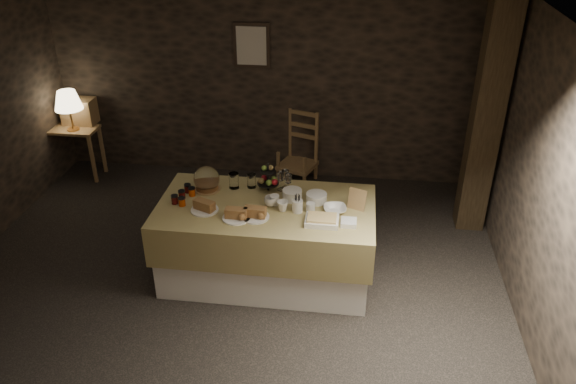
# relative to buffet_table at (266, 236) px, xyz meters

# --- Properties ---
(ground_plane) EXTENTS (5.50, 5.00, 0.01)m
(ground_plane) POSITION_rel_buffet_table_xyz_m (-0.38, -0.23, -0.47)
(ground_plane) COLOR black
(ground_plane) RESTS_ON ground
(room_shell) EXTENTS (5.52, 5.02, 2.60)m
(room_shell) POSITION_rel_buffet_table_xyz_m (-0.38, -0.23, 1.09)
(room_shell) COLOR black
(room_shell) RESTS_ON ground
(buffet_table) EXTENTS (2.07, 1.10, 0.82)m
(buffet_table) POSITION_rel_buffet_table_xyz_m (0.00, 0.00, 0.00)
(buffet_table) COLOR white
(buffet_table) RESTS_ON ground_plane
(console_table) EXTENTS (0.65, 0.37, 0.69)m
(console_table) POSITION_rel_buffet_table_xyz_m (-2.88, 1.85, 0.09)
(console_table) COLOR olive
(console_table) RESTS_ON ground_plane
(table_lamp) EXTENTS (0.35, 0.35, 0.53)m
(table_lamp) POSITION_rel_buffet_table_xyz_m (-2.83, 1.80, 0.62)
(table_lamp) COLOR #C18945
(table_lamp) RESTS_ON console_table
(wine_rack) EXTENTS (0.42, 0.26, 0.34)m
(wine_rack) POSITION_rel_buffet_table_xyz_m (-2.83, 2.03, 0.39)
(wine_rack) COLOR olive
(wine_rack) RESTS_ON console_table
(chair) EXTENTS (0.56, 0.54, 0.74)m
(chair) POSITION_rel_buffet_table_xyz_m (0.07, 2.12, -0.05)
(chair) COLOR olive
(chair) RESTS_ON ground_plane
(timber_column) EXTENTS (0.30, 0.30, 2.60)m
(timber_column) POSITION_rel_buffet_table_xyz_m (2.17, 1.27, 0.83)
(timber_column) COLOR black
(timber_column) RESTS_ON ground_plane
(framed_picture) EXTENTS (0.45, 0.04, 0.55)m
(framed_picture) POSITION_rel_buffet_table_xyz_m (-0.53, 2.24, 1.28)
(framed_picture) COLOR #2E2219
(framed_picture) RESTS_ON room_shell
(plate_stack_a) EXTENTS (0.19, 0.19, 0.10)m
(plate_stack_a) POSITION_rel_buffet_table_xyz_m (0.23, 0.15, 0.40)
(plate_stack_a) COLOR silver
(plate_stack_a) RESTS_ON buffet_table
(plate_stack_b) EXTENTS (0.20, 0.20, 0.08)m
(plate_stack_b) POSITION_rel_buffet_table_xyz_m (0.47, 0.14, 0.39)
(plate_stack_b) COLOR silver
(plate_stack_b) RESTS_ON buffet_table
(cutlery_holder) EXTENTS (0.10, 0.10, 0.12)m
(cutlery_holder) POSITION_rel_buffet_table_xyz_m (0.31, -0.07, 0.41)
(cutlery_holder) COLOR silver
(cutlery_holder) RESTS_ON buffet_table
(cup_a) EXTENTS (0.15, 0.15, 0.10)m
(cup_a) POSITION_rel_buffet_table_xyz_m (0.05, 0.00, 0.40)
(cup_a) COLOR silver
(cup_a) RESTS_ON buffet_table
(cup_b) EXTENTS (0.13, 0.13, 0.10)m
(cup_b) POSITION_rel_buffet_table_xyz_m (0.17, -0.07, 0.40)
(cup_b) COLOR silver
(cup_b) RESTS_ON buffet_table
(mug_c) EXTENTS (0.09, 0.09, 0.09)m
(mug_c) POSITION_rel_buffet_table_xyz_m (0.08, 0.03, 0.40)
(mug_c) COLOR silver
(mug_c) RESTS_ON buffet_table
(mug_d) EXTENTS (0.08, 0.08, 0.09)m
(mug_d) POSITION_rel_buffet_table_xyz_m (0.43, -0.06, 0.39)
(mug_d) COLOR silver
(mug_d) RESTS_ON buffet_table
(bowl) EXTENTS (0.24, 0.24, 0.05)m
(bowl) POSITION_rel_buffet_table_xyz_m (0.66, -0.03, 0.37)
(bowl) COLOR silver
(bowl) RESTS_ON buffet_table
(cake_dome) EXTENTS (0.26, 0.26, 0.26)m
(cake_dome) POSITION_rel_buffet_table_xyz_m (-0.63, 0.23, 0.45)
(cake_dome) COLOR olive
(cake_dome) RESTS_ON buffet_table
(fruit_stand) EXTENTS (0.21, 0.21, 0.30)m
(fruit_stand) POSITION_rel_buffet_table_xyz_m (-0.02, 0.29, 0.47)
(fruit_stand) COLOR black
(fruit_stand) RESTS_ON buffet_table
(bread_platter_left) EXTENTS (0.26, 0.26, 0.11)m
(bread_platter_left) POSITION_rel_buffet_table_xyz_m (-0.55, -0.17, 0.39)
(bread_platter_left) COLOR silver
(bread_platter_left) RESTS_ON buffet_table
(bread_platter_center) EXTENTS (0.26, 0.26, 0.11)m
(bread_platter_center) POSITION_rel_buffet_table_xyz_m (-0.23, -0.27, 0.39)
(bread_platter_center) COLOR silver
(bread_platter_center) RESTS_ON buffet_table
(bread_platter_right) EXTENTS (0.26, 0.26, 0.11)m
(bread_platter_right) POSITION_rel_buffet_table_xyz_m (-0.06, -0.23, 0.39)
(bread_platter_right) COLOR silver
(bread_platter_right) RESTS_ON buffet_table
(jam_jars) EXTENTS (0.18, 0.32, 0.07)m
(jam_jars) POSITION_rel_buffet_table_xyz_m (-0.81, 0.02, 0.39)
(jam_jars) COLOR #500F0D
(jam_jars) RESTS_ON buffet_table
(tart_dish) EXTENTS (0.30, 0.22, 0.07)m
(tart_dish) POSITION_rel_buffet_table_xyz_m (0.55, -0.25, 0.38)
(tart_dish) COLOR silver
(tart_dish) RESTS_ON buffet_table
(square_dish) EXTENTS (0.14, 0.14, 0.04)m
(square_dish) POSITION_rel_buffet_table_xyz_m (0.79, -0.24, 0.37)
(square_dish) COLOR silver
(square_dish) RESTS_ON buffet_table
(menu_frame) EXTENTS (0.18, 0.13, 0.22)m
(menu_frame) POSITION_rel_buffet_table_xyz_m (0.86, 0.06, 0.44)
(menu_frame) COLOR olive
(menu_frame) RESTS_ON buffet_table
(storage_jar_a) EXTENTS (0.10, 0.10, 0.16)m
(storage_jar_a) POSITION_rel_buffet_table_xyz_m (-0.37, 0.31, 0.43)
(storage_jar_a) COLOR white
(storage_jar_a) RESTS_ON buffet_table
(storage_jar_b) EXTENTS (0.09, 0.09, 0.14)m
(storage_jar_b) POSITION_rel_buffet_table_xyz_m (-0.20, 0.34, 0.42)
(storage_jar_b) COLOR white
(storage_jar_b) RESTS_ON buffet_table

